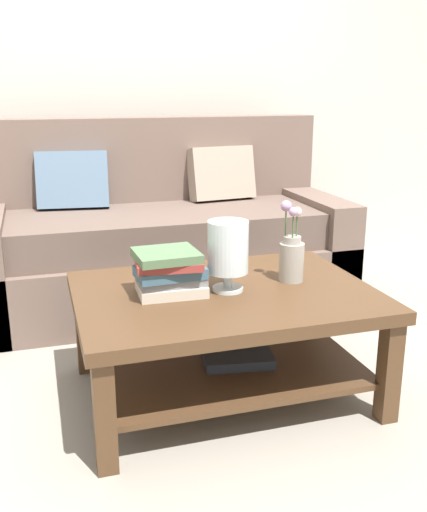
% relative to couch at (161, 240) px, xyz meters
% --- Properties ---
extents(ground_plane, '(10.00, 10.00, 0.00)m').
position_rel_couch_xyz_m(ground_plane, '(-0.03, -0.93, -0.36)').
color(ground_plane, gray).
extents(back_wall, '(6.40, 0.12, 2.70)m').
position_rel_couch_xyz_m(back_wall, '(-0.03, 0.72, 0.99)').
color(back_wall, beige).
rests_on(back_wall, ground).
extents(couch, '(2.11, 0.90, 1.06)m').
position_rel_couch_xyz_m(couch, '(0.00, 0.00, 0.00)').
color(couch, brown).
rests_on(couch, ground).
extents(coffee_table, '(1.17, 0.86, 0.46)m').
position_rel_couch_xyz_m(coffee_table, '(0.01, -1.20, -0.03)').
color(coffee_table, '#4C331E').
rests_on(coffee_table, ground).
extents(book_stack_main, '(0.28, 0.23, 0.18)m').
position_rel_couch_xyz_m(book_stack_main, '(-0.21, -1.18, 0.18)').
color(book_stack_main, beige).
rests_on(book_stack_main, coffee_table).
extents(glass_hurricane_vase, '(0.16, 0.16, 0.28)m').
position_rel_couch_xyz_m(glass_hurricane_vase, '(0.02, -1.20, 0.26)').
color(glass_hurricane_vase, silver).
rests_on(glass_hurricane_vase, coffee_table).
extents(flower_pitcher, '(0.10, 0.10, 0.34)m').
position_rel_couch_xyz_m(flower_pitcher, '(0.31, -1.17, 0.20)').
color(flower_pitcher, '#9E998E').
rests_on(flower_pitcher, coffee_table).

